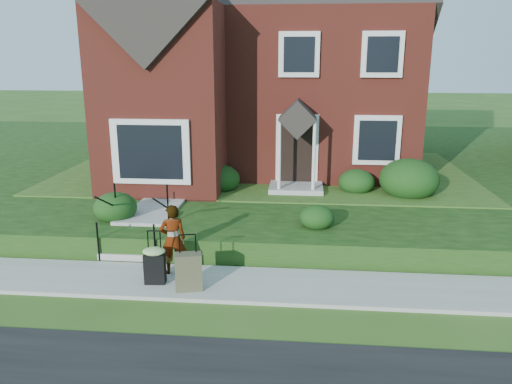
# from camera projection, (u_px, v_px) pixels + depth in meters

# --- Properties ---
(ground) EXTENTS (120.00, 120.00, 0.00)m
(ground) POSITION_uv_depth(u_px,v_px,m) (232.00, 286.00, 10.19)
(ground) COLOR #2D5119
(ground) RESTS_ON ground
(sidewalk) EXTENTS (60.00, 1.60, 0.08)m
(sidewalk) POSITION_uv_depth(u_px,v_px,m) (232.00, 284.00, 10.18)
(sidewalk) COLOR #9E9B93
(sidewalk) RESTS_ON ground
(terrace) EXTENTS (44.00, 20.00, 0.60)m
(terrace) POSITION_uv_depth(u_px,v_px,m) (367.00, 165.00, 20.24)
(terrace) COLOR #14330E
(terrace) RESTS_ON ground
(walkway) EXTENTS (1.20, 6.00, 0.06)m
(walkway) POSITION_uv_depth(u_px,v_px,m) (173.00, 190.00, 15.06)
(walkway) COLOR #9E9B93
(walkway) RESTS_ON terrace
(main_house) EXTENTS (10.40, 10.20, 9.40)m
(main_house) POSITION_uv_depth(u_px,v_px,m) (262.00, 36.00, 18.08)
(main_house) COLOR maroon
(main_house) RESTS_ON terrace
(front_steps) EXTENTS (1.40, 2.02, 1.50)m
(front_steps) POSITION_uv_depth(u_px,v_px,m) (140.00, 230.00, 12.07)
(front_steps) COLOR #9E9B93
(front_steps) RESTS_ON ground
(foundation_shrubs) EXTENTS (10.11, 4.38, 1.21)m
(foundation_shrubs) POSITION_uv_depth(u_px,v_px,m) (279.00, 179.00, 14.49)
(foundation_shrubs) COLOR #123810
(foundation_shrubs) RESTS_ON terrace
(woman) EXTENTS (0.64, 0.53, 1.50)m
(woman) POSITION_uv_depth(u_px,v_px,m) (173.00, 239.00, 10.44)
(woman) COLOR #999999
(woman) RESTS_ON sidewalk
(suitcase_black) EXTENTS (0.49, 0.41, 1.11)m
(suitcase_black) POSITION_uv_depth(u_px,v_px,m) (155.00, 263.00, 10.03)
(suitcase_black) COLOR black
(suitcase_black) RESTS_ON sidewalk
(suitcase_olive) EXTENTS (0.57, 0.40, 1.13)m
(suitcase_olive) POSITION_uv_depth(u_px,v_px,m) (189.00, 272.00, 9.76)
(suitcase_olive) COLOR #4B4932
(suitcase_olive) RESTS_ON sidewalk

